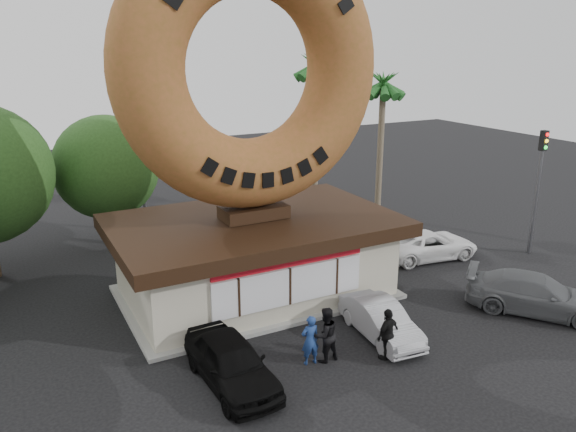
% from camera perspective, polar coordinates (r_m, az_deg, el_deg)
% --- Properties ---
extents(ground, '(90.00, 90.00, 0.00)m').
position_cam_1_polar(ground, '(18.94, 4.46, -14.68)').
color(ground, black).
rests_on(ground, ground).
extents(donut_shop, '(11.20, 7.20, 3.80)m').
position_cam_1_polar(donut_shop, '(22.89, -3.40, -3.86)').
color(donut_shop, '#BDB6A1').
rests_on(donut_shop, ground).
extents(giant_donut, '(10.49, 2.67, 10.49)m').
position_cam_1_polar(giant_donut, '(21.40, -3.78, 14.66)').
color(giant_donut, '#97522C').
rests_on(giant_donut, donut_shop).
extents(tree_mid, '(5.20, 5.20, 6.63)m').
position_cam_1_polar(tree_mid, '(29.52, -17.99, 4.72)').
color(tree_mid, '#473321').
rests_on(tree_mid, ground).
extents(palm_near, '(2.60, 2.60, 9.75)m').
position_cam_1_polar(palm_near, '(31.98, 2.88, 14.39)').
color(palm_near, '#726651').
rests_on(palm_near, ground).
extents(palm_far, '(2.60, 2.60, 8.75)m').
position_cam_1_polar(palm_far, '(32.74, 9.65, 12.61)').
color(palm_far, '#726651').
rests_on(palm_far, ground).
extents(street_lamp, '(2.11, 0.20, 8.00)m').
position_cam_1_polar(street_lamp, '(30.81, -14.48, 6.39)').
color(street_lamp, '#59595E').
rests_on(street_lamp, ground).
extents(traffic_signal, '(0.30, 0.38, 6.07)m').
position_cam_1_polar(traffic_signal, '(29.33, 24.13, 3.66)').
color(traffic_signal, '#59595E').
rests_on(traffic_signal, ground).
extents(person_left, '(0.65, 0.45, 1.70)m').
position_cam_1_polar(person_left, '(18.45, 2.26, -12.49)').
color(person_left, navy).
rests_on(person_left, ground).
extents(person_center, '(0.97, 0.78, 1.88)m').
position_cam_1_polar(person_center, '(18.60, 3.82, -11.94)').
color(person_center, black).
rests_on(person_center, ground).
extents(person_right, '(1.13, 0.74, 1.79)m').
position_cam_1_polar(person_right, '(18.97, 10.10, -11.72)').
color(person_right, black).
rests_on(person_right, ground).
extents(car_black, '(1.93, 4.44, 1.49)m').
position_cam_1_polar(car_black, '(17.61, -5.78, -14.55)').
color(car_black, black).
rests_on(car_black, ground).
extents(car_silver, '(1.68, 4.00, 1.28)m').
position_cam_1_polar(car_silver, '(20.34, 9.39, -10.39)').
color(car_silver, '#9B9B9F').
rests_on(car_silver, ground).
extents(car_grey, '(4.85, 5.31, 1.49)m').
position_cam_1_polar(car_grey, '(23.73, 23.88, -7.27)').
color(car_grey, '#5C5F62').
rests_on(car_grey, ground).
extents(car_white, '(5.04, 2.85, 1.33)m').
position_cam_1_polar(car_white, '(27.91, 14.11, -2.84)').
color(car_white, white).
rests_on(car_white, ground).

